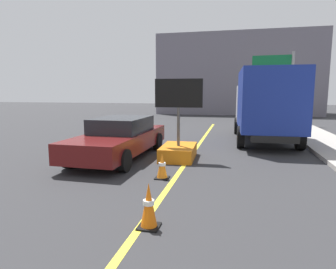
% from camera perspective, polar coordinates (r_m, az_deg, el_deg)
% --- Properties ---
extents(arrow_board_trailer, '(1.60, 1.84, 2.70)m').
position_cam_1_polar(arrow_board_trailer, '(10.03, 2.03, -2.00)').
color(arrow_board_trailer, orange).
rests_on(arrow_board_trailer, ground).
extents(box_truck, '(2.72, 6.61, 3.19)m').
position_cam_1_polar(box_truck, '(14.08, 18.41, 5.73)').
color(box_truck, black).
rests_on(box_truck, ground).
extents(pickup_car, '(2.08, 5.20, 1.38)m').
position_cam_1_polar(pickup_car, '(10.34, -9.30, -0.57)').
color(pickup_car, '#591414').
rests_on(pickup_car, ground).
extents(highway_guide_sign, '(2.78, 0.33, 5.00)m').
position_cam_1_polar(highway_guide_sign, '(22.26, 20.93, 10.70)').
color(highway_guide_sign, gray).
rests_on(highway_guide_sign, ground).
extents(far_building_block, '(16.12, 6.88, 8.03)m').
position_cam_1_polar(far_building_block, '(32.84, 13.27, 11.09)').
color(far_building_block, slate).
rests_on(far_building_block, ground).
extents(traffic_cone_mid_lane, '(0.36, 0.36, 0.78)m').
position_cam_1_polar(traffic_cone_mid_lane, '(5.06, -3.76, -13.61)').
color(traffic_cone_mid_lane, black).
rests_on(traffic_cone_mid_lane, ground).
extents(traffic_cone_far_lane, '(0.36, 0.36, 0.68)m').
position_cam_1_polar(traffic_cone_far_lane, '(7.77, -1.15, -6.14)').
color(traffic_cone_far_lane, black).
rests_on(traffic_cone_far_lane, ground).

